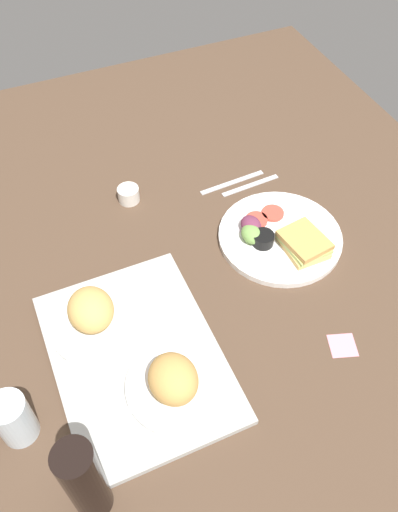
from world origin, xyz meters
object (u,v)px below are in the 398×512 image
(bread_plate_near, at_px, (175,382))
(bread_plate_far, at_px, (94,315))
(fork, at_px, (250,185))
(knife, at_px, (232,182))
(plate_with_salad, at_px, (280,237))
(sticky_note, at_px, (343,345))
(serving_tray, at_px, (136,357))
(drinking_glass, at_px, (14,419))
(espresso_cup, at_px, (129,194))
(soda_bottle, at_px, (84,481))

(bread_plate_near, relative_size, bread_plate_far, 0.97)
(bread_plate_far, xyz_separation_m, fork, (0.27, -0.51, -0.05))
(knife, bearing_deg, bread_plate_far, 29.23)
(bread_plate_far, distance_m, plate_with_salad, 0.49)
(knife, xyz_separation_m, sticky_note, (-0.55, 0.00, -0.00))
(plate_with_salad, xyz_separation_m, fork, (0.21, -0.02, -0.01))
(serving_tray, height_order, sticky_note, serving_tray)
(plate_with_salad, distance_m, knife, 0.24)
(serving_tray, height_order, drinking_glass, drinking_glass)
(bread_plate_near, bearing_deg, sticky_note, -96.25)
(plate_with_salad, height_order, espresso_cup, plate_with_salad)
(espresso_cup, bearing_deg, bread_plate_near, 170.91)
(plate_with_salad, distance_m, fork, 0.21)
(plate_with_salad, xyz_separation_m, drinking_glass, (-0.23, 0.68, 0.04))
(serving_tray, xyz_separation_m, knife, (0.40, -0.41, -0.01))
(drinking_glass, distance_m, soda_bottle, 0.21)
(bread_plate_near, relative_size, fork, 1.18)
(bread_plate_far, height_order, plate_with_salad, bread_plate_far)
(sticky_note, bearing_deg, bread_plate_near, 83.75)
(espresso_cup, relative_size, fork, 0.33)
(serving_tray, distance_m, sticky_note, 0.43)
(drinking_glass, xyz_separation_m, sticky_note, (-0.08, -0.66, -0.06))
(serving_tray, distance_m, espresso_cup, 0.47)
(drinking_glass, height_order, fork, drinking_glass)
(serving_tray, height_order, bread_plate_near, bread_plate_near)
(serving_tray, height_order, knife, serving_tray)
(bread_plate_far, height_order, fork, bread_plate_far)
(fork, height_order, knife, same)
(soda_bottle, relative_size, sticky_note, 4.05)
(knife, distance_m, sticky_note, 0.55)
(drinking_glass, height_order, sticky_note, drinking_glass)
(bread_plate_far, relative_size, plate_with_salad, 0.68)
(drinking_glass, xyz_separation_m, fork, (0.43, -0.70, -0.05))
(serving_tray, distance_m, bread_plate_far, 0.12)
(soda_bottle, xyz_separation_m, sticky_note, (0.09, -0.57, -0.11))
(fork, bearing_deg, soda_bottle, 41.57)
(bread_plate_far, bearing_deg, knife, -57.26)
(fork, bearing_deg, plate_with_salad, 79.93)
(drinking_glass, bearing_deg, bread_plate_near, -98.36)
(espresso_cup, xyz_separation_m, knife, (-0.05, -0.28, -0.02))
(sticky_note, bearing_deg, knife, -0.35)
(plate_with_salad, relative_size, soda_bottle, 1.34)
(bread_plate_near, xyz_separation_m, fork, (0.48, -0.41, -0.05))
(soda_bottle, bearing_deg, bread_plate_near, -56.89)
(bread_plate_far, height_order, knife, bread_plate_far)
(sticky_note, bearing_deg, soda_bottle, 99.26)
(soda_bottle, height_order, sticky_note, soda_bottle)
(knife, bearing_deg, drinking_glass, 31.49)
(bread_plate_near, xyz_separation_m, espresso_cup, (0.56, -0.09, -0.03))
(soda_bottle, height_order, espresso_cup, soda_bottle)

